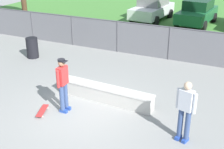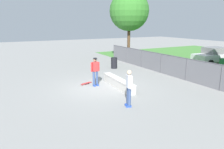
{
  "view_description": "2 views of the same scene",
  "coord_description": "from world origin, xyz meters",
  "views": [
    {
      "loc": [
        4.7,
        -7.51,
        5.21
      ],
      "look_at": [
        0.87,
        0.73,
        1.25
      ],
      "focal_mm": 49.19,
      "sensor_mm": 36.0,
      "label": 1
    },
    {
      "loc": [
        11.4,
        -5.25,
        3.93
      ],
      "look_at": [
        0.77,
        0.46,
        0.97
      ],
      "focal_mm": 33.17,
      "sensor_mm": 36.0,
      "label": 2
    }
  ],
  "objects": [
    {
      "name": "concrete_ledge",
      "position": [
        0.4,
        1.11,
        0.28
      ],
      "size": [
        3.66,
        0.67,
        0.56
      ],
      "color": "#B7B5AD",
      "rests_on": "ground"
    },
    {
      "name": "car_white",
      "position": [
        -1.9,
        13.49,
        0.84
      ],
      "size": [
        2.33,
        4.36,
        1.66
      ],
      "color": "silver",
      "rests_on": "ground"
    },
    {
      "name": "skateboarder",
      "position": [
        -0.5,
        -0.08,
        1.03
      ],
      "size": [
        0.31,
        0.6,
        1.84
      ],
      "color": "#2647A5",
      "rests_on": "ground"
    },
    {
      "name": "ground_plane",
      "position": [
        0.0,
        0.0,
        0.0
      ],
      "size": [
        80.0,
        80.0,
        0.0
      ],
      "primitive_type": "plane",
      "color": "gray"
    },
    {
      "name": "trash_bin",
      "position": [
        -4.71,
        3.62,
        0.49
      ],
      "size": [
        0.56,
        0.56,
        0.99
      ],
      "primitive_type": "cylinder",
      "color": "black",
      "rests_on": "ground"
    },
    {
      "name": "skateboard",
      "position": [
        -1.1,
        -0.5,
        0.07
      ],
      "size": [
        0.45,
        0.82,
        0.09
      ],
      "color": "red",
      "rests_on": "ground"
    },
    {
      "name": "car_green",
      "position": [
        1.24,
        13.53,
        0.84
      ],
      "size": [
        2.33,
        4.36,
        1.66
      ],
      "color": "#1E6638",
      "rests_on": "ground"
    },
    {
      "name": "grass_strip",
      "position": [
        0.0,
        16.42,
        0.01
      ],
      "size": [
        30.62,
        20.0,
        0.02
      ],
      "primitive_type": "cube",
      "color": "#478438",
      "rests_on": "ground"
    },
    {
      "name": "chainlink_fence",
      "position": [
        -0.0,
        6.12,
        0.88
      ],
      "size": [
        18.69,
        0.07,
        1.61
      ],
      "color": "#4C4C51",
      "rests_on": "ground"
    },
    {
      "name": "bystander",
      "position": [
        3.44,
        -0.06,
        1.01
      ],
      "size": [
        0.58,
        0.36,
        1.82
      ],
      "color": "#2647A5",
      "rests_on": "ground"
    }
  ]
}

